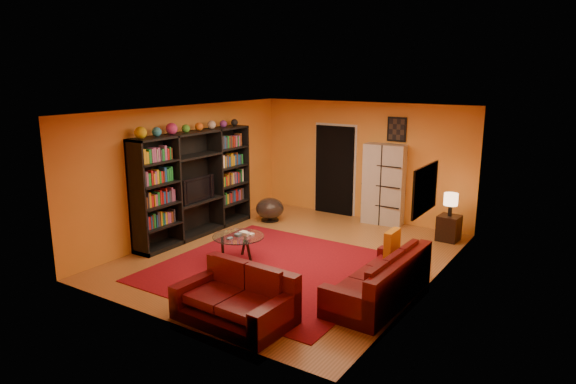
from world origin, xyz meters
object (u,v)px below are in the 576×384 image
Objects in this scene: side_table at (449,228)px; table_lamp at (451,200)px; tv at (195,189)px; storage_cabinet at (384,184)px; coffee_table at (238,238)px; entertainment_unit at (195,184)px; loveseat at (239,299)px; bowl_chair at (270,209)px; sofa at (384,282)px.

table_lamp is at bearing -90.00° from side_table.
table_lamp is at bearing -60.43° from tv.
tv is at bearing -150.43° from side_table.
storage_cabinet is 3.49× the size of side_table.
side_table is 0.57m from table_lamp.
table_lamp reaches higher than coffee_table.
entertainment_unit reaches higher than storage_cabinet.
tv is at bearing 53.85° from loveseat.
bowl_chair is at bearing -167.82° from table_lamp.
table_lamp reaches higher than loveseat.
entertainment_unit is 0.11m from tv.
entertainment_unit is 3.92m from loveseat.
sofa is (4.41, -0.84, -0.76)m from entertainment_unit.
storage_cabinet reaches higher than loveseat.
loveseat reaches higher than coffee_table.
entertainment_unit is 5.09m from side_table.
storage_cabinet is at bearing 28.56° from bowl_chair.
coffee_table is at bearing -112.38° from tv.
sofa is 4.13× the size of side_table.
tv reaches higher than side_table.
storage_cabinet reaches higher than coffee_table.
bowl_chair is 3.85m from table_lamp.
side_table is (-0.00, 3.26, -0.04)m from sofa.
sofa is 4.46m from bowl_chair.
side_table is at bearing -13.73° from loveseat.
table_lamp is at bearing 48.59° from coffee_table.
storage_cabinet is at bearing 4.01° from loveseat.
tv is 0.42× the size of sofa.
sofa is at bearing -72.31° from storage_cabinet.
entertainment_unit is at bearing 42.31° from tv.
tv reaches higher than sofa.
tv is 1.92m from bowl_chair.
loveseat is 5.04m from side_table.
table_lamp is at bearing 12.18° from bowl_chair.
entertainment_unit is at bearing -140.94° from storage_cabinet.
loveseat is 2.18m from coffee_table.
coffee_table is (-1.35, 1.70, 0.13)m from loveseat.
coffee_table is 2.00× the size of table_lamp.
bowl_chair is (-3.72, 2.46, -0.01)m from sofa.
entertainment_unit is 6.00× the size of side_table.
entertainment_unit reaches higher than loveseat.
loveseat is at bearing -106.30° from side_table.
bowl_chair is at bearing 148.13° from sofa.
tv is 1.73× the size of side_table.
coffee_table is 4.19m from table_lamp.
tv is 3.84m from loveseat.
tv reaches higher than bowl_chair.
sofa is 2.29× the size of coffee_table.
storage_cabinet reaches higher than side_table.
coffee_table is (-2.76, 0.13, 0.12)m from sofa.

